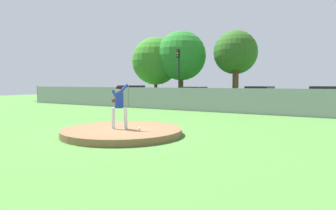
{
  "coord_description": "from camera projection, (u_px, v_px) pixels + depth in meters",
  "views": [
    {
      "loc": [
        7.08,
        -8.4,
        1.92
      ],
      "look_at": [
        0.3,
        2.79,
        0.96
      ],
      "focal_mm": 31.4,
      "sensor_mm": 36.0,
      "label": 1
    }
  ],
  "objects": [
    {
      "name": "traffic_light_near",
      "position": [
        179.0,
        66.0,
        30.89
      ],
      "size": [
        0.28,
        0.46,
        5.52
      ],
      "color": "black",
      "rests_on": "ground_plane"
    },
    {
      "name": "tree_tall_centre",
      "position": [
        156.0,
        61.0,
        36.62
      ],
      "size": [
        5.91,
        5.91,
        7.67
      ],
      "color": "#4C331E",
      "rests_on": "ground_plane"
    },
    {
      "name": "pitcher_youth",
      "position": [
        119.0,
        103.0,
        10.81
      ],
      "size": [
        0.77,
        0.36,
        1.68
      ],
      "color": "silver",
      "rests_on": "pitchers_mound"
    },
    {
      "name": "tree_leaning_west",
      "position": [
        181.0,
        56.0,
        35.15
      ],
      "size": [
        5.89,
        5.89,
        8.19
      ],
      "color": "#4C331E",
      "rests_on": "ground_plane"
    },
    {
      "name": "parked_car_champagne",
      "position": [
        324.0,
        99.0,
        20.3
      ],
      "size": [
        1.87,
        4.56,
        1.74
      ],
      "color": "tan",
      "rests_on": "ground_plane"
    },
    {
      "name": "traffic_cone_orange",
      "position": [
        177.0,
        102.0,
        27.06
      ],
      "size": [
        0.4,
        0.4,
        0.55
      ],
      "color": "orange",
      "rests_on": "asphalt_strip"
    },
    {
      "name": "chainlink_fence",
      "position": [
        221.0,
        100.0,
        19.43
      ],
      "size": [
        38.95,
        0.07,
        1.72
      ],
      "color": "gray",
      "rests_on": "ground_plane"
    },
    {
      "name": "baseball",
      "position": [
        139.0,
        129.0,
        10.7
      ],
      "size": [
        0.07,
        0.07,
        0.07
      ],
      "primitive_type": "sphere",
      "color": "white",
      "rests_on": "pitchers_mound"
    },
    {
      "name": "pitchers_mound",
      "position": [
        122.0,
        132.0,
        10.95
      ],
      "size": [
        4.46,
        4.46,
        0.24
      ],
      "primitive_type": "cylinder",
      "color": "brown",
      "rests_on": "ground_plane"
    },
    {
      "name": "asphalt_strip",
      "position": [
        241.0,
        108.0,
        23.33
      ],
      "size": [
        44.0,
        7.0,
        0.01
      ],
      "primitive_type": "cube",
      "color": "#2B2B2D",
      "rests_on": "ground_plane"
    },
    {
      "name": "parked_car_navy",
      "position": [
        132.0,
        95.0,
        28.92
      ],
      "size": [
        2.08,
        4.17,
        1.73
      ],
      "color": "#161E4C",
      "rests_on": "ground_plane"
    },
    {
      "name": "parked_car_white",
      "position": [
        194.0,
        96.0,
        25.77
      ],
      "size": [
        2.07,
        4.39,
        1.64
      ],
      "color": "silver",
      "rests_on": "ground_plane"
    },
    {
      "name": "ground_plane",
      "position": [
        194.0,
        119.0,
        16.08
      ],
      "size": [
        80.0,
        80.0,
        0.0
      ],
      "primitive_type": "plane",
      "color": "#4C8438"
    },
    {
      "name": "tree_broad_right",
      "position": [
        236.0,
        51.0,
        31.54
      ],
      "size": [
        4.28,
        4.28,
        7.59
      ],
      "color": "#4C331E",
      "rests_on": "ground_plane"
    },
    {
      "name": "tree_slender_far",
      "position": [
        235.0,
        53.0,
        32.82
      ],
      "size": [
        4.9,
        4.9,
        7.86
      ],
      "color": "#4C331E",
      "rests_on": "ground_plane"
    },
    {
      "name": "parked_car_teal",
      "position": [
        260.0,
        98.0,
        22.82
      ],
      "size": [
        2.05,
        4.18,
        1.71
      ],
      "color": "#146066",
      "rests_on": "ground_plane"
    }
  ]
}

